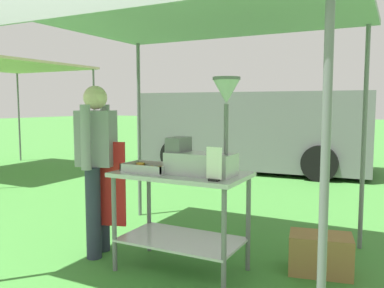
% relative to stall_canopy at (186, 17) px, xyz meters
% --- Properties ---
extents(ground_plane, '(70.00, 70.00, 0.00)m').
position_rel_stall_canopy_xyz_m(ground_plane, '(-0.24, 5.08, -2.17)').
color(ground_plane, '#3D7F33').
extents(stall_canopy, '(2.86, 2.50, 2.25)m').
position_rel_stall_canopy_xyz_m(stall_canopy, '(0.00, 0.00, 0.00)').
color(stall_canopy, slate).
rests_on(stall_canopy, ground).
extents(donut_cart, '(1.12, 0.64, 0.86)m').
position_rel_stall_canopy_xyz_m(donut_cart, '(-0.00, -0.10, -1.54)').
color(donut_cart, '#B7B7BC').
rests_on(donut_cart, ground).
extents(donut_tray, '(0.41, 0.29, 0.07)m').
position_rel_stall_canopy_xyz_m(donut_tray, '(-0.28, -0.18, -1.28)').
color(donut_tray, '#B7B7BC').
rests_on(donut_tray, donut_cart).
extents(donut_fryer, '(0.61, 0.28, 0.79)m').
position_rel_stall_canopy_xyz_m(donut_fryer, '(0.23, -0.12, -1.07)').
color(donut_fryer, '#B7B7BC').
rests_on(donut_fryer, donut_cart).
extents(menu_sign, '(0.13, 0.05, 0.26)m').
position_rel_stall_canopy_xyz_m(menu_sign, '(0.41, -0.33, -1.19)').
color(menu_sign, black).
rests_on(menu_sign, donut_cart).
extents(vendor, '(0.47, 0.53, 1.61)m').
position_rel_stall_canopy_xyz_m(vendor, '(-0.89, -0.13, -1.26)').
color(vendor, '#2D3347').
rests_on(vendor, ground).
extents(supply_crate, '(0.57, 0.42, 0.34)m').
position_rel_stall_canopy_xyz_m(supply_crate, '(1.08, 0.40, -2.00)').
color(supply_crate, olive).
rests_on(supply_crate, ground).
extents(van_grey, '(4.94, 2.33, 1.69)m').
position_rel_stall_canopy_xyz_m(van_grey, '(-1.21, 5.54, -1.29)').
color(van_grey, slate).
rests_on(van_grey, ground).
extents(neighbour_tent, '(2.68, 2.92, 2.28)m').
position_rel_stall_canopy_xyz_m(neighbour_tent, '(-5.80, 2.67, 0.03)').
color(neighbour_tent, slate).
rests_on(neighbour_tent, ground).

